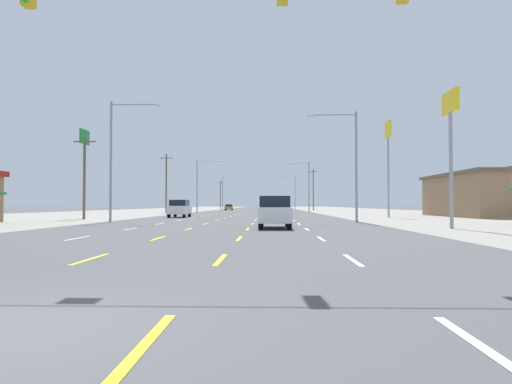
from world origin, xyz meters
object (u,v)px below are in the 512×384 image
(sedan_inner_right_mid, at_px, (272,208))
(pole_sign_left_row_1, at_px, (84,151))
(streetlight_right_row_0, at_px, (351,158))
(streetlight_left_row_2, at_px, (225,190))
(streetlight_left_row_0, at_px, (116,152))
(pole_sign_right_row_0, at_px, (451,124))
(pole_sign_right_row_1, at_px, (388,145))
(suv_far_left_near, at_px, (180,208))
(sedan_far_left_midfar, at_px, (229,207))
(streetlight_left_row_1, at_px, (200,181))
(streetlight_right_row_2, at_px, (294,190))
(suv_inner_right_nearest, at_px, (275,212))
(streetlight_right_row_1, at_px, (307,183))

(sedan_inner_right_mid, distance_m, pole_sign_left_row_1, 42.80)
(streetlight_right_row_0, distance_m, streetlight_left_row_2, 93.33)
(streetlight_left_row_0, distance_m, streetlight_left_row_2, 91.31)
(pole_sign_right_row_0, distance_m, streetlight_right_row_0, 10.46)
(pole_sign_right_row_1, bearing_deg, sedan_inner_right_mid, 111.66)
(suv_far_left_near, height_order, sedan_far_left_midfar, suv_far_left_near)
(sedan_far_left_midfar, bearing_deg, pole_sign_left_row_1, -98.24)
(streetlight_left_row_1, bearing_deg, sedan_inner_right_mid, 7.01)
(streetlight_right_row_2, bearing_deg, pole_sign_left_row_1, -107.76)
(suv_inner_right_nearest, bearing_deg, sedan_far_left_midfar, 96.97)
(sedan_far_left_midfar, bearing_deg, streetlight_right_row_2, 44.43)
(sedan_inner_right_mid, xyz_separation_m, streetlight_right_row_0, (6.32, -47.25, 4.54))
(streetlight_left_row_1, bearing_deg, pole_sign_right_row_1, -50.21)
(suv_inner_right_nearest, height_order, streetlight_left_row_2, streetlight_left_row_2)
(pole_sign_right_row_1, xyz_separation_m, streetlight_right_row_1, (-6.64, 31.21, -2.84))
(streetlight_right_row_2, bearing_deg, pole_sign_right_row_1, -85.02)
(sedan_inner_right_mid, distance_m, streetlight_right_row_1, 8.00)
(pole_sign_right_row_0, bearing_deg, suv_inner_right_nearest, 179.34)
(streetlight_right_row_2, bearing_deg, streetlight_left_row_0, -102.04)
(suv_far_left_near, relative_size, streetlight_left_row_1, 0.51)
(suv_inner_right_nearest, xyz_separation_m, suv_far_left_near, (-10.54, 23.50, 0.00))
(pole_sign_right_row_0, height_order, streetlight_right_row_2, streetlight_right_row_2)
(sedan_inner_right_mid, distance_m, streetlight_right_row_2, 44.75)
(sedan_far_left_midfar, xyz_separation_m, streetlight_left_row_0, (-2.80, -74.97, 5.05))
(suv_far_left_near, xyz_separation_m, pole_sign_left_row_1, (-9.19, -4.41, 5.99))
(pole_sign_left_row_1, relative_size, streetlight_left_row_1, 0.97)
(streetlight_left_row_1, bearing_deg, streetlight_right_row_0, -67.10)
(streetlight_right_row_1, bearing_deg, sedan_inner_right_mid, 165.98)
(sedan_inner_right_mid, bearing_deg, streetlight_left_row_2, 106.47)
(sedan_inner_right_mid, xyz_separation_m, streetlight_left_row_0, (-13.13, -47.25, 5.05))
(suv_far_left_near, bearing_deg, pole_sign_right_row_1, 0.54)
(pole_sign_left_row_1, height_order, streetlight_left_row_1, streetlight_left_row_1)
(streetlight_right_row_0, bearing_deg, suv_inner_right_nearest, -124.39)
(streetlight_right_row_0, xyz_separation_m, streetlight_right_row_2, (0.02, 91.31, 0.13))
(sedan_inner_right_mid, height_order, streetlight_left_row_1, streetlight_left_row_1)
(suv_inner_right_nearest, height_order, pole_sign_right_row_0, pole_sign_right_row_0)
(sedan_far_left_midfar, height_order, streetlight_left_row_1, streetlight_left_row_1)
(sedan_inner_right_mid, height_order, pole_sign_right_row_0, pole_sign_right_row_0)
(sedan_inner_right_mid, distance_m, pole_sign_right_row_1, 36.06)
(streetlight_right_row_1, xyz_separation_m, streetlight_right_row_2, (-0.05, 45.65, 0.12))
(streetlight_left_row_0, bearing_deg, streetlight_right_row_2, 77.96)
(pole_sign_right_row_1, distance_m, streetlight_right_row_0, 16.18)
(pole_sign_right_row_1, bearing_deg, streetlight_right_row_1, 102.01)
(suv_far_left_near, height_order, streetlight_right_row_2, streetlight_right_row_2)
(pole_sign_right_row_0, distance_m, streetlight_right_row_1, 55.24)
(pole_sign_left_row_1, bearing_deg, streetlight_left_row_1, 79.26)
(streetlight_right_row_0, bearing_deg, streetlight_left_row_2, 101.96)
(pole_sign_left_row_1, xyz_separation_m, streetlight_right_row_2, (26.10, 81.49, -1.60))
(streetlight_left_row_0, xyz_separation_m, streetlight_right_row_2, (19.47, 91.31, -0.39))
(pole_sign_right_row_1, relative_size, streetlight_right_row_0, 1.19)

